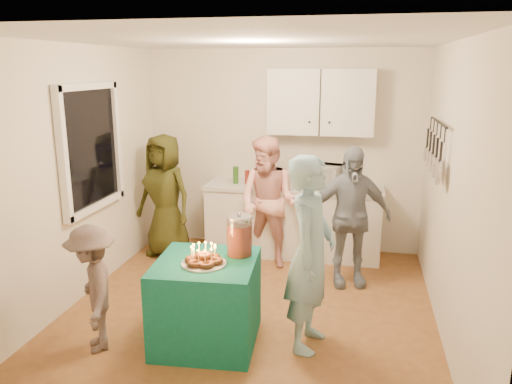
% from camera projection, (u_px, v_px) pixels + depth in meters
% --- Properties ---
extents(floor, '(4.00, 4.00, 0.00)m').
position_uv_depth(floor, '(249.00, 312.00, 4.96)').
color(floor, brown).
rests_on(floor, ground).
extents(ceiling, '(4.00, 4.00, 0.00)m').
position_uv_depth(ceiling, '(248.00, 40.00, 4.33)').
color(ceiling, white).
rests_on(ceiling, floor).
extents(back_wall, '(3.60, 3.60, 0.00)m').
position_uv_depth(back_wall, '(282.00, 151.00, 6.54)').
color(back_wall, silver).
rests_on(back_wall, floor).
extents(left_wall, '(4.00, 4.00, 0.00)m').
position_uv_depth(left_wall, '(74.00, 177.00, 5.01)').
color(left_wall, silver).
rests_on(left_wall, floor).
extents(right_wall, '(4.00, 4.00, 0.00)m').
position_uv_depth(right_wall, '(452.00, 195.00, 4.28)').
color(right_wall, silver).
rests_on(right_wall, floor).
extents(window_night, '(0.04, 1.00, 1.20)m').
position_uv_depth(window_night, '(90.00, 148.00, 5.22)').
color(window_night, black).
rests_on(window_night, left_wall).
extents(counter, '(2.20, 0.58, 0.86)m').
position_uv_depth(counter, '(293.00, 222.00, 6.43)').
color(counter, white).
rests_on(counter, floor).
extents(countertop, '(2.24, 0.62, 0.05)m').
position_uv_depth(countertop, '(294.00, 188.00, 6.32)').
color(countertop, beige).
rests_on(countertop, counter).
extents(upper_cabinet, '(1.30, 0.30, 0.80)m').
position_uv_depth(upper_cabinet, '(321.00, 102.00, 6.14)').
color(upper_cabinet, white).
rests_on(upper_cabinet, back_wall).
extents(pot_rack, '(0.12, 1.00, 0.60)m').
position_uv_depth(pot_rack, '(435.00, 148.00, 4.89)').
color(pot_rack, black).
rests_on(pot_rack, right_wall).
extents(microwave, '(0.58, 0.45, 0.29)m').
position_uv_depth(microwave, '(320.00, 176.00, 6.21)').
color(microwave, white).
rests_on(microwave, countertop).
extents(party_table, '(0.91, 0.91, 0.76)m').
position_uv_depth(party_table, '(207.00, 302.00, 4.35)').
color(party_table, '#0E604C').
rests_on(party_table, floor).
extents(donut_cake, '(0.38, 0.38, 0.18)m').
position_uv_depth(donut_cake, '(204.00, 254.00, 4.17)').
color(donut_cake, '#381C0C').
rests_on(donut_cake, party_table).
extents(punch_jar, '(0.22, 0.22, 0.34)m').
position_uv_depth(punch_jar, '(239.00, 236.00, 4.36)').
color(punch_jar, red).
rests_on(punch_jar, party_table).
extents(man_birthday, '(0.48, 0.67, 1.69)m').
position_uv_depth(man_birthday, '(310.00, 254.00, 4.19)').
color(man_birthday, '#8BB7CB').
rests_on(man_birthday, floor).
extents(woman_back_left, '(0.88, 0.70, 1.57)m').
position_uv_depth(woman_back_left, '(165.00, 196.00, 6.32)').
color(woman_back_left, '#555618').
rests_on(woman_back_left, floor).
extents(woman_back_center, '(0.93, 0.83, 1.58)m').
position_uv_depth(woman_back_center, '(268.00, 202.00, 5.99)').
color(woman_back_center, '#FD8984').
rests_on(woman_back_center, floor).
extents(woman_back_right, '(0.98, 0.59, 1.56)m').
position_uv_depth(woman_back_right, '(349.00, 217.00, 5.44)').
color(woman_back_right, '#0F1E34').
rests_on(woman_back_right, floor).
extents(child_near_left, '(0.74, 0.83, 1.11)m').
position_uv_depth(child_near_left, '(93.00, 289.00, 4.21)').
color(child_near_left, '#524341').
rests_on(child_near_left, floor).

